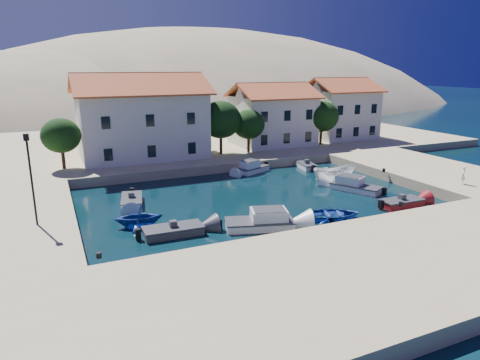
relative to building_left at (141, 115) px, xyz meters
name	(u,v)px	position (x,y,z in m)	size (l,w,h in m)	color
ground	(319,239)	(6.00, -28.00, -5.94)	(400.00, 400.00, 0.00)	black
quay_south	(381,268)	(6.00, -34.00, -5.44)	(52.00, 12.00, 1.00)	tan
quay_east	(425,171)	(26.50, -18.00, -5.44)	(11.00, 20.00, 1.00)	tan
quay_west	(15,225)	(-13.00, -18.00, -5.44)	(8.00, 20.00, 1.00)	tan
quay_north	(183,143)	(8.00, 10.00, -5.44)	(80.00, 36.00, 1.00)	tan
hills	(165,167)	(26.64, 95.62, -29.34)	(254.00, 176.00, 99.00)	gray
building_left	(141,115)	(0.00, 0.00, 0.00)	(14.70, 9.45, 9.70)	beige
building_mid	(272,113)	(18.00, 1.00, -0.71)	(10.50, 8.40, 8.30)	beige
building_right	(340,108)	(30.00, 2.00, -0.46)	(9.45, 8.40, 8.80)	beige
trees	(232,122)	(10.51, -2.54, -1.10)	(37.30, 5.30, 6.45)	#382314
lamppost	(30,171)	(-11.50, -20.00, -1.18)	(0.35, 0.25, 6.22)	black
bollards	(321,202)	(8.80, -24.13, -4.79)	(29.36, 9.56, 0.30)	black
motorboat_grey_sw	(173,231)	(-2.92, -23.21, -5.64)	(4.21, 1.98, 1.25)	#37383D
cabin_cruiser_south	(260,222)	(3.17, -24.54, -5.46)	(5.36, 3.48, 1.60)	white
rowboat_south	(332,218)	(9.23, -25.01, -5.94)	(3.17, 4.44, 0.92)	navy
motorboat_red_se	(401,203)	(16.35, -24.97, -5.64)	(3.76, 1.72, 1.25)	maroon
cabin_cruiser_east	(356,186)	(15.83, -19.71, -5.46)	(3.77, 5.00, 1.60)	white
boat_east	(334,181)	(16.21, -15.77, -5.94)	(1.72, 4.58, 1.77)	white
motorboat_white_ne	(307,166)	(16.66, -9.92, -5.64)	(2.00, 3.40, 1.25)	white
rowboat_west	(139,226)	(-4.78, -20.56, -5.94)	(2.98, 3.45, 1.82)	navy
motorboat_white_west	(132,201)	(-4.26, -15.02, -5.64)	(2.45, 4.16, 1.25)	white
cabin_cruiser_north	(253,168)	(10.26, -9.00, -5.46)	(4.24, 3.04, 1.60)	white
pedestrian	(463,175)	(23.92, -24.58, -4.13)	(0.59, 0.39, 1.61)	white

